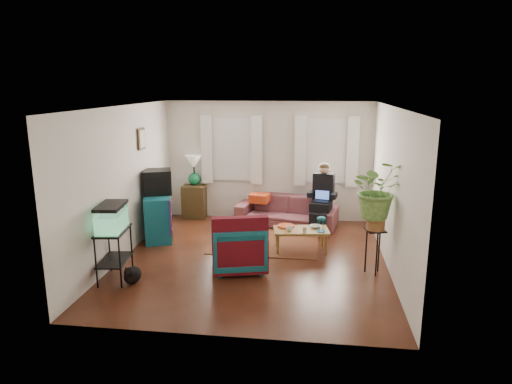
# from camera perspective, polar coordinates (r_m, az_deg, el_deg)

# --- Properties ---
(floor) EXTENTS (4.50, 5.00, 0.01)m
(floor) POSITION_cam_1_polar(r_m,az_deg,el_deg) (7.97, -0.37, -8.38)
(floor) COLOR #4F2B14
(floor) RESTS_ON ground
(ceiling) EXTENTS (4.50, 5.00, 0.01)m
(ceiling) POSITION_cam_1_polar(r_m,az_deg,el_deg) (7.41, -0.40, 10.64)
(ceiling) COLOR white
(ceiling) RESTS_ON wall_back
(wall_back) EXTENTS (4.50, 0.01, 2.60)m
(wall_back) POSITION_cam_1_polar(r_m,az_deg,el_deg) (10.02, 1.54, 3.87)
(wall_back) COLOR silver
(wall_back) RESTS_ON floor
(wall_front) EXTENTS (4.50, 0.01, 2.60)m
(wall_front) POSITION_cam_1_polar(r_m,az_deg,el_deg) (5.21, -4.11, -5.18)
(wall_front) COLOR silver
(wall_front) RESTS_ON floor
(wall_left) EXTENTS (0.01, 5.00, 2.60)m
(wall_left) POSITION_cam_1_polar(r_m,az_deg,el_deg) (8.19, -16.19, 1.19)
(wall_left) COLOR silver
(wall_left) RESTS_ON floor
(wall_right) EXTENTS (0.01, 5.00, 2.60)m
(wall_right) POSITION_cam_1_polar(r_m,az_deg,el_deg) (7.62, 16.62, 0.27)
(wall_right) COLOR silver
(wall_right) RESTS_ON floor
(window_left) EXTENTS (1.08, 0.04, 1.38)m
(window_left) POSITION_cam_1_polar(r_m,az_deg,el_deg) (10.08, -3.01, 5.34)
(window_left) COLOR white
(window_left) RESTS_ON wall_back
(window_right) EXTENTS (1.08, 0.04, 1.38)m
(window_right) POSITION_cam_1_polar(r_m,az_deg,el_deg) (9.92, 8.77, 5.08)
(window_right) COLOR white
(window_right) RESTS_ON wall_back
(curtains_left) EXTENTS (1.36, 0.06, 1.50)m
(curtains_left) POSITION_cam_1_polar(r_m,az_deg,el_deg) (10.00, -3.09, 5.28)
(curtains_left) COLOR white
(curtains_left) RESTS_ON wall_back
(curtains_right) EXTENTS (1.36, 0.06, 1.50)m
(curtains_right) POSITION_cam_1_polar(r_m,az_deg,el_deg) (9.84, 8.78, 5.01)
(curtains_right) COLOR white
(curtains_right) RESTS_ON wall_back
(picture_frame) EXTENTS (0.04, 0.32, 0.40)m
(picture_frame) POSITION_cam_1_polar(r_m,az_deg,el_deg) (8.85, -14.08, 6.46)
(picture_frame) COLOR #3D2616
(picture_frame) RESTS_ON wall_left
(area_rug) EXTENTS (2.04, 1.65, 0.01)m
(area_rug) POSITION_cam_1_polar(r_m,az_deg,el_deg) (8.78, 1.21, -6.24)
(area_rug) COLOR brown
(area_rug) RESTS_ON floor
(sofa) EXTENTS (2.23, 1.23, 0.82)m
(sofa) POSITION_cam_1_polar(r_m,az_deg,el_deg) (9.74, 3.86, -1.79)
(sofa) COLOR brown
(sofa) RESTS_ON floor
(seated_person) EXTENTS (0.65, 0.74, 1.25)m
(seated_person) POSITION_cam_1_polar(r_m,az_deg,el_deg) (9.52, 8.29, -0.92)
(seated_person) COLOR black
(seated_person) RESTS_ON sofa
(side_table) EXTENTS (0.52, 0.52, 0.74)m
(side_table) POSITION_cam_1_polar(r_m,az_deg,el_deg) (10.41, -7.63, -1.12)
(side_table) COLOR #3E2817
(side_table) RESTS_ON floor
(table_lamp) EXTENTS (0.39, 0.39, 0.68)m
(table_lamp) POSITION_cam_1_polar(r_m,az_deg,el_deg) (10.26, -7.75, 2.62)
(table_lamp) COLOR white
(table_lamp) RESTS_ON side_table
(dresser) EXTENTS (0.78, 1.08, 0.88)m
(dresser) POSITION_cam_1_polar(r_m,az_deg,el_deg) (9.09, -12.17, -3.01)
(dresser) COLOR navy
(dresser) RESTS_ON floor
(crt_tv) EXTENTS (0.67, 0.64, 0.47)m
(crt_tv) POSITION_cam_1_polar(r_m,az_deg,el_deg) (9.02, -12.26, 1.26)
(crt_tv) COLOR black
(crt_tv) RESTS_ON dresser
(aquarium_stand) EXTENTS (0.48, 0.76, 0.79)m
(aquarium_stand) POSITION_cam_1_polar(r_m,az_deg,el_deg) (7.38, -17.28, -7.52)
(aquarium_stand) COLOR black
(aquarium_stand) RESTS_ON floor
(aquarium) EXTENTS (0.43, 0.69, 0.42)m
(aquarium) POSITION_cam_1_polar(r_m,az_deg,el_deg) (7.20, -17.61, -2.99)
(aquarium) COLOR #7FD899
(aquarium) RESTS_ON aquarium_stand
(black_cat) EXTENTS (0.27, 0.39, 0.32)m
(black_cat) POSITION_cam_1_polar(r_m,az_deg,el_deg) (7.25, -15.18, -9.78)
(black_cat) COLOR black
(black_cat) RESTS_ON floor
(armchair) EXTENTS (1.02, 0.98, 0.87)m
(armchair) POSITION_cam_1_polar(r_m,az_deg,el_deg) (7.45, -2.22, -6.42)
(armchair) COLOR #125E6F
(armchair) RESTS_ON floor
(serape_throw) EXTENTS (0.89, 0.42, 0.71)m
(serape_throw) POSITION_cam_1_polar(r_m,az_deg,el_deg) (7.07, -1.99, -5.96)
(serape_throw) COLOR #9E0A0A
(serape_throw) RESTS_ON armchair
(coffee_table) EXTENTS (1.04, 0.66, 0.40)m
(coffee_table) POSITION_cam_1_polar(r_m,az_deg,el_deg) (8.33, 5.63, -5.98)
(coffee_table) COLOR brown
(coffee_table) RESTS_ON floor
(cup_a) EXTENTS (0.12, 0.12, 0.09)m
(cup_a) POSITION_cam_1_polar(r_m,az_deg,el_deg) (8.15, 4.18, -4.58)
(cup_a) COLOR white
(cup_a) RESTS_ON coffee_table
(cup_b) EXTENTS (0.10, 0.10, 0.08)m
(cup_b) POSITION_cam_1_polar(r_m,az_deg,el_deg) (8.11, 6.10, -4.73)
(cup_b) COLOR beige
(cup_b) RESTS_ON coffee_table
(bowl) EXTENTS (0.22, 0.22, 0.05)m
(bowl) POSITION_cam_1_polar(r_m,az_deg,el_deg) (8.38, 7.42, -4.30)
(bowl) COLOR white
(bowl) RESTS_ON coffee_table
(snack_tray) EXTENTS (0.34, 0.34, 0.04)m
(snack_tray) POSITION_cam_1_polar(r_m,az_deg,el_deg) (8.36, 3.75, -4.28)
(snack_tray) COLOR #B21414
(snack_tray) RESTS_ON coffee_table
(birdcage) EXTENTS (0.18, 0.18, 0.28)m
(birdcage) POSITION_cam_1_polar(r_m,az_deg,el_deg) (8.14, 8.15, -3.97)
(birdcage) COLOR #115B6B
(birdcage) RESTS_ON coffee_table
(plant_stand) EXTENTS (0.37, 0.37, 0.73)m
(plant_stand) POSITION_cam_1_polar(r_m,az_deg,el_deg) (7.51, 14.52, -7.22)
(plant_stand) COLOR black
(plant_stand) RESTS_ON floor
(potted_plant) EXTENTS (0.98, 0.90, 0.93)m
(potted_plant) POSITION_cam_1_polar(r_m,az_deg,el_deg) (7.26, 14.92, -0.76)
(potted_plant) COLOR #599947
(potted_plant) RESTS_ON plant_stand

